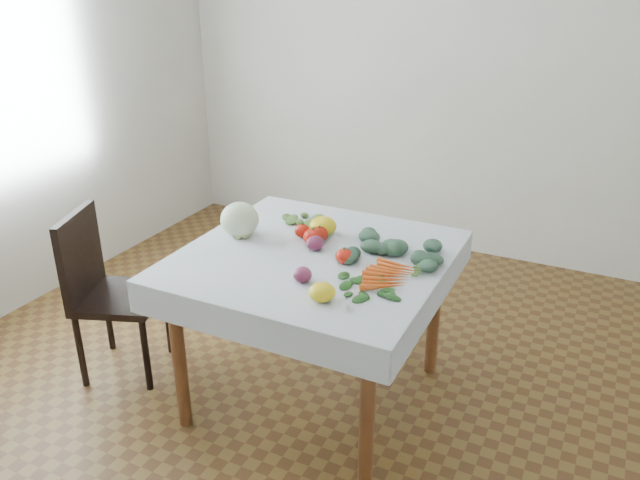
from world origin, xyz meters
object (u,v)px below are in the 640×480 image
object	(u,v)px
table	(315,275)
cabbage	(240,219)
chair	(103,283)
carrot_bunch	(390,275)
heirloom_back	(323,226)

from	to	relation	value
table	cabbage	bearing A→B (deg)	175.53
chair	carrot_bunch	bearing A→B (deg)	7.04
cabbage	table	bearing A→B (deg)	-4.47
table	carrot_bunch	xyz separation A→B (m)	(0.38, -0.07, 0.12)
heirloom_back	carrot_bunch	distance (m)	0.52
heirloom_back	table	bearing A→B (deg)	-73.90
heirloom_back	carrot_bunch	xyz separation A→B (m)	(0.44, -0.28, -0.03)
table	chair	bearing A→B (deg)	-166.64
table	cabbage	distance (m)	0.44
chair	heirloom_back	size ratio (longest dim) A/B	6.68
table	carrot_bunch	distance (m)	0.40
table	heirloom_back	size ratio (longest dim) A/B	7.86
carrot_bunch	chair	bearing A→B (deg)	-172.96
chair	carrot_bunch	distance (m)	1.45
carrot_bunch	heirloom_back	bearing A→B (deg)	147.31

